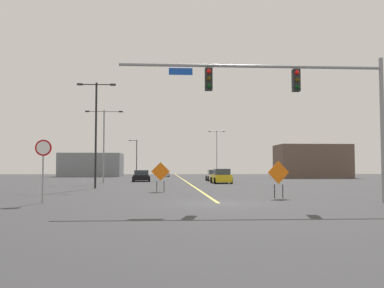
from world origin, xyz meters
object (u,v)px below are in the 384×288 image
object	(u,v)px
street_lamp_near_right	(136,156)
construction_sign_right_lane	(278,174)
street_lamp_mid_left	(96,126)
car_silver_mid	(164,173)
street_lamp_far_right	(104,139)
car_white_passing	(215,176)
traffic_signal_assembly	(296,93)
construction_sign_median_near	(161,173)
car_yellow_approaching	(221,176)
stop_sign	(43,158)
street_lamp_near_left	(217,150)
car_black_far	(142,176)

from	to	relation	value
street_lamp_near_right	construction_sign_right_lane	bearing A→B (deg)	-78.96
construction_sign_right_lane	street_lamp_mid_left	bearing A→B (deg)	135.09
construction_sign_right_lane	car_silver_mid	xyz separation A→B (m)	(-6.50, 58.48, -0.68)
street_lamp_mid_left	street_lamp_far_right	size ratio (longest dim) A/B	1.08
street_lamp_far_right	street_lamp_mid_left	bearing A→B (deg)	-84.81
construction_sign_right_lane	car_white_passing	bearing A→B (deg)	89.69
traffic_signal_assembly	street_lamp_mid_left	bearing A→B (deg)	128.27
street_lamp_far_right	construction_sign_right_lane	distance (m)	26.71
street_lamp_mid_left	traffic_signal_assembly	bearing A→B (deg)	-51.73
street_lamp_mid_left	construction_sign_median_near	bearing A→B (deg)	-42.65
street_lamp_mid_left	car_yellow_approaching	distance (m)	16.48
stop_sign	street_lamp_near_right	world-z (taller)	street_lamp_near_right
car_silver_mid	street_lamp_near_right	bearing A→B (deg)	150.74
street_lamp_near_right	car_yellow_approaching	size ratio (longest dim) A/B	1.71
traffic_signal_assembly	street_lamp_near_left	distance (m)	67.26
street_lamp_mid_left	construction_sign_median_near	size ratio (longest dim) A/B	4.19
car_white_passing	car_silver_mid	size ratio (longest dim) A/B	0.86
stop_sign	construction_sign_right_lane	xyz separation A→B (m)	(11.73, 2.62, -0.79)
construction_sign_median_near	car_silver_mid	distance (m)	51.67
construction_sign_median_near	street_lamp_mid_left	bearing A→B (deg)	137.35
street_lamp_near_left	car_silver_mid	bearing A→B (deg)	-153.19
street_lamp_far_right	car_black_far	distance (m)	8.08
traffic_signal_assembly	stop_sign	xyz separation A→B (m)	(-11.74, 0.56, -3.10)
stop_sign	car_black_far	size ratio (longest dim) A/B	0.75
stop_sign	car_yellow_approaching	xyz separation A→B (m)	(11.57, 25.26, -1.34)
car_yellow_approaching	construction_sign_right_lane	bearing A→B (deg)	-89.59
street_lamp_near_left	car_silver_mid	world-z (taller)	street_lamp_near_left
street_lamp_far_right	car_black_far	world-z (taller)	street_lamp_far_right
construction_sign_right_lane	car_yellow_approaching	distance (m)	22.64
street_lamp_far_right	street_lamp_near_right	bearing A→B (deg)	88.91
car_black_far	car_silver_mid	xyz separation A→B (m)	(2.54, 29.35, -0.04)
construction_sign_right_lane	car_silver_mid	distance (m)	58.85
street_lamp_near_left	car_yellow_approaching	xyz separation A→B (m)	(-4.46, -41.30, -4.68)
car_black_far	car_yellow_approaching	world-z (taller)	car_yellow_approaching
traffic_signal_assembly	car_white_passing	size ratio (longest dim) A/B	3.28
street_lamp_mid_left	construction_sign_median_near	world-z (taller)	street_lamp_mid_left
stop_sign	construction_sign_median_near	distance (m)	10.85
car_yellow_approaching	car_white_passing	distance (m)	8.69
stop_sign	street_lamp_near_left	distance (m)	68.55
construction_sign_right_lane	car_yellow_approaching	xyz separation A→B (m)	(-0.16, 22.64, -0.55)
street_lamp_near_right	car_yellow_approaching	world-z (taller)	street_lamp_near_right
street_lamp_far_right	car_white_passing	world-z (taller)	street_lamp_far_right
car_silver_mid	car_black_far	bearing A→B (deg)	-94.94
street_lamp_far_right	car_silver_mid	world-z (taller)	street_lamp_far_right
traffic_signal_assembly	car_yellow_approaching	xyz separation A→B (m)	(-0.17, 25.81, -4.44)
car_yellow_approaching	street_lamp_near_right	bearing A→B (deg)	106.93
stop_sign	street_lamp_near_left	size ratio (longest dim) A/B	0.32
street_lamp_near_right	construction_sign_right_lane	world-z (taller)	street_lamp_near_right
street_lamp_far_right	car_black_far	bearing A→B (deg)	57.92
car_silver_mid	construction_sign_right_lane	bearing A→B (deg)	-83.66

